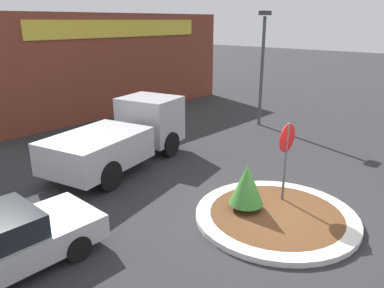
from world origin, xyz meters
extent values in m
plane|color=#2D2D30|center=(0.00, 0.00, 0.00)|extent=(120.00, 120.00, 0.00)
cylinder|color=silver|center=(0.00, 0.00, 0.08)|extent=(4.44, 4.44, 0.15)
cylinder|color=brown|center=(0.00, 0.00, 0.08)|extent=(3.64, 3.64, 0.15)
cylinder|color=#4C4C51|center=(0.90, 0.31, 1.25)|extent=(0.07, 0.07, 2.49)
cylinder|color=#B71414|center=(0.90, 0.31, 2.06)|extent=(0.83, 0.03, 0.83)
cylinder|color=brown|center=(-0.33, 0.78, 0.24)|extent=(0.08, 0.08, 0.17)
cone|color=#3D7F33|center=(-0.33, 0.78, 0.91)|extent=(0.96, 0.96, 1.16)
cube|color=#B2B2B7|center=(1.54, 6.80, 1.36)|extent=(2.32, 2.57, 1.82)
cube|color=#B2B2B7|center=(-1.56, 6.10, 0.99)|extent=(3.96, 3.05, 1.09)
cube|color=black|center=(2.19, 6.94, 1.67)|extent=(0.47, 1.94, 0.64)
cylinder|color=black|center=(1.14, 7.80, 0.50)|extent=(1.02, 0.47, 0.99)
cylinder|color=black|center=(1.61, 5.72, 0.50)|extent=(1.02, 0.47, 0.99)
cylinder|color=black|center=(-2.42, 7.00, 0.50)|extent=(1.02, 0.47, 0.99)
cylinder|color=black|center=(-1.95, 4.91, 0.50)|extent=(1.02, 0.47, 0.99)
cube|color=brown|center=(5.01, 15.74, 2.80)|extent=(15.96, 6.00, 5.59)
cube|color=gold|center=(5.01, 12.71, 4.78)|extent=(11.17, 0.08, 0.90)
cylinder|color=black|center=(-4.67, 4.10, 0.31)|extent=(0.62, 0.21, 0.62)
cylinder|color=black|center=(-4.69, 2.39, 0.31)|extent=(0.62, 0.21, 0.62)
cylinder|color=#4C4C51|center=(8.11, 5.66, 2.70)|extent=(0.16, 0.16, 5.39)
cube|color=#38383D|center=(8.11, 5.66, 5.54)|extent=(0.70, 0.30, 0.20)
camera|label=1|loc=(-8.38, -4.40, 5.21)|focal=35.00mm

